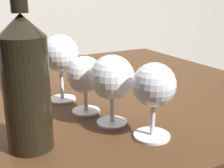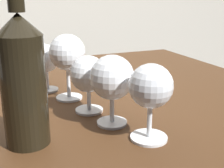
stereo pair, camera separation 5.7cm
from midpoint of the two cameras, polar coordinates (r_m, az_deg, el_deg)
dining_table at (r=0.83m, az=-10.93°, el=-8.77°), size 1.12×0.87×0.77m
wine_glass_port at (r=0.51m, az=4.97°, el=-0.76°), size 0.08×0.08×0.14m
wine_glass_cabernet at (r=0.57m, az=-2.88°, el=0.96°), size 0.09×0.09×0.14m
wine_glass_merlot at (r=0.63m, az=-8.11°, el=1.46°), size 0.08×0.08×0.13m
wine_glass_chardonnay at (r=0.71m, az=-12.28°, el=5.57°), size 0.09×0.09×0.16m
wine_glass_pinot at (r=0.79m, az=-16.53°, el=4.16°), size 0.07×0.07×0.13m
wine_glass_rose at (r=0.86m, az=-18.80°, el=5.35°), size 0.07×0.07×0.13m
wine_bottle at (r=0.50m, az=-19.48°, el=0.60°), size 0.08×0.08×0.31m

